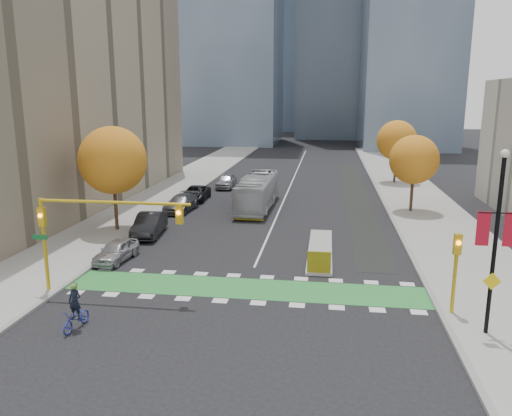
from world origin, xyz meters
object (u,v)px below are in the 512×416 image
(traffic_signal_west, at_px, (88,222))
(parked_car_a, at_px, (116,251))
(cyclist, at_px, (76,314))
(parked_car_e, at_px, (226,181))
(parked_car_b, at_px, (149,225))
(tree_west, at_px, (113,160))
(tree_east_far, at_px, (397,140))
(parked_car_c, at_px, (181,203))
(tree_east_near, at_px, (414,160))
(parked_car_d, at_px, (195,193))
(bus, at_px, (257,192))
(hazard_board, at_px, (319,262))
(banner_lamppost, at_px, (496,236))
(traffic_signal_east, at_px, (456,262))

(traffic_signal_west, height_order, parked_car_a, traffic_signal_west)
(cyclist, height_order, parked_car_e, cyclist)
(parked_car_b, relative_size, parked_car_e, 1.08)
(tree_west, xyz_separation_m, traffic_signal_west, (4.07, -12.51, -1.58))
(tree_east_far, xyz_separation_m, parked_car_b, (-21.50, -26.88, -4.39))
(parked_car_c, bearing_deg, tree_east_near, 11.05)
(tree_east_far, height_order, parked_car_d, tree_east_far)
(tree_east_far, distance_m, parked_car_d, 25.75)
(parked_car_b, bearing_deg, parked_car_c, 83.75)
(traffic_signal_west, xyz_separation_m, parked_car_c, (-1.07, 20.07, -3.28))
(parked_car_a, height_order, parked_car_b, parked_car_b)
(bus, xyz_separation_m, parked_car_b, (-6.82, -10.75, -0.75))
(traffic_signal_west, bearing_deg, tree_east_near, 48.48)
(hazard_board, height_order, tree_east_far, tree_east_far)
(tree_east_near, height_order, parked_car_a, tree_east_near)
(banner_lamppost, bearing_deg, parked_car_b, 146.38)
(tree_west, xyz_separation_m, parked_car_e, (4.73, 20.00, -4.80))
(banner_lamppost, bearing_deg, hazard_board, 138.21)
(tree_east_near, distance_m, bus, 14.56)
(traffic_signal_west, bearing_deg, bus, 75.60)
(tree_west, bearing_deg, traffic_signal_east, -29.07)
(parked_car_b, bearing_deg, banner_lamppost, -39.87)
(bus, distance_m, parked_car_d, 7.38)
(hazard_board, relative_size, parked_car_d, 0.27)
(hazard_board, height_order, parked_car_a, hazard_board)
(tree_east_near, relative_size, banner_lamppost, 0.85)
(hazard_board, bearing_deg, tree_east_far, 75.88)
(parked_car_a, relative_size, parked_car_d, 0.78)
(hazard_board, relative_size, tree_west, 0.17)
(cyclist, distance_m, parked_car_a, 9.72)
(cyclist, bearing_deg, parked_car_b, 105.18)
(parked_car_c, height_order, parked_car_e, parked_car_e)
(tree_west, relative_size, banner_lamppost, 0.99)
(parked_car_a, bearing_deg, traffic_signal_west, -73.49)
(cyclist, height_order, parked_car_a, cyclist)
(tree_west, relative_size, traffic_signal_east, 2.01)
(tree_east_near, bearing_deg, bus, -179.49)
(parked_car_b, distance_m, parked_car_e, 20.95)
(hazard_board, bearing_deg, cyclist, -141.25)
(tree_east_near, xyz_separation_m, banner_lamppost, (-0.50, -24.50, -0.25))
(tree_west, relative_size, parked_car_b, 1.60)
(parked_car_c, xyz_separation_m, parked_car_d, (0.00, 5.00, -0.03))
(traffic_signal_east, distance_m, parked_car_d, 31.82)
(traffic_signal_west, distance_m, traffic_signal_east, 18.48)
(traffic_signal_west, xyz_separation_m, parked_car_e, (0.66, 32.51, -3.22))
(traffic_signal_west, xyz_separation_m, parked_car_a, (-1.07, 5.51, -3.35))
(banner_lamppost, bearing_deg, tree_east_near, 88.83)
(hazard_board, distance_m, traffic_signal_east, 8.26)
(parked_car_b, bearing_deg, parked_car_d, 83.75)
(parked_car_c, bearing_deg, tree_east_far, 45.04)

